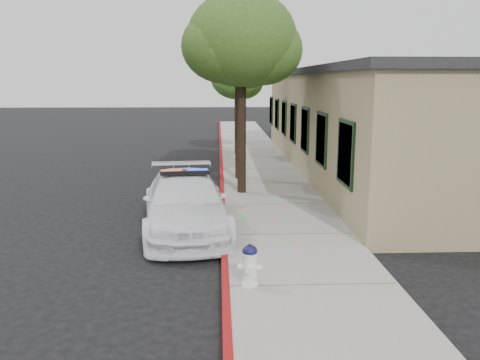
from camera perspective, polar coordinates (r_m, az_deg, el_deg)
name	(u,v)px	position (r m, az deg, el deg)	size (l,w,h in m)	color
ground	(221,241)	(11.93, -2.16, -7.02)	(120.00, 120.00, 0.00)	black
sidewalk	(274,206)	(14.87, 3.95, -2.99)	(3.20, 60.00, 0.15)	gray
red_curb	(223,206)	(14.78, -2.00, -3.04)	(0.14, 60.00, 0.16)	#9F1117
clapboard_building	(381,121)	(21.47, 15.93, 6.59)	(7.30, 20.89, 4.24)	#827555
police_car	(185,203)	(12.59, -6.31, -2.62)	(2.59, 5.22, 1.58)	white
fire_hydrant	(250,265)	(8.97, 1.12, -9.73)	(0.44, 0.38, 0.77)	white
street_tree_near	(242,44)	(15.98, 0.23, 15.40)	(3.81, 3.46, 6.34)	black
street_tree_mid	(239,53)	(18.39, -0.14, 14.39)	(3.22, 3.25, 6.07)	black
street_tree_far	(238,79)	(24.56, -0.29, 11.53)	(2.62, 2.66, 4.88)	black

